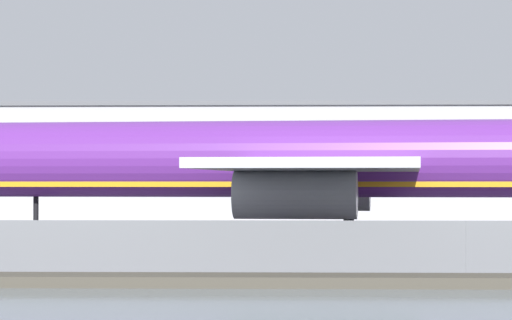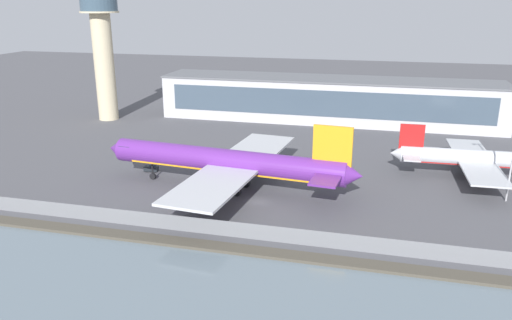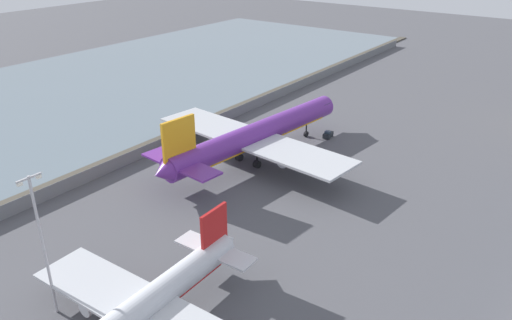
# 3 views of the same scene
# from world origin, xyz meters

# --- Properties ---
(ground_plane) EXTENTS (500.00, 500.00, 0.00)m
(ground_plane) POSITION_xyz_m (0.00, 0.00, 0.00)
(ground_plane) COLOR #4C4C51
(shoreline_seawall) EXTENTS (320.00, 3.00, 0.50)m
(shoreline_seawall) POSITION_xyz_m (0.00, -20.50, 0.25)
(shoreline_seawall) COLOR #474238
(shoreline_seawall) RESTS_ON ground
(perimeter_fence) EXTENTS (280.00, 0.10, 2.79)m
(perimeter_fence) POSITION_xyz_m (0.00, -16.00, 1.40)
(perimeter_fence) COLOR slate
(perimeter_fence) RESTS_ON ground
(cargo_jet_purple) EXTENTS (56.78, 49.35, 15.66)m
(cargo_jet_purple) POSITION_xyz_m (-7.36, 5.08, 5.97)
(cargo_jet_purple) COLOR #602889
(cargo_jet_purple) RESTS_ON ground
(baggage_tug) EXTENTS (3.35, 1.93, 1.80)m
(baggage_tug) POSITION_xyz_m (-28.47, 11.59, 0.81)
(baggage_tug) COLOR #1E2328
(baggage_tug) RESTS_ON ground
(terminal_building) EXTENTS (109.07, 18.62, 14.02)m
(terminal_building) POSITION_xyz_m (5.39, 73.11, 7.02)
(terminal_building) COLOR #B2B2B7
(terminal_building) RESTS_ON ground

